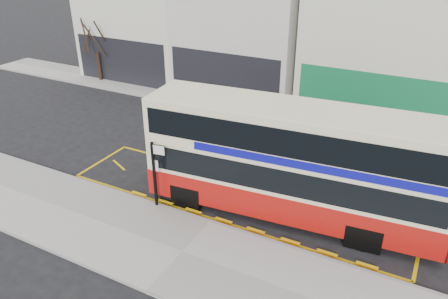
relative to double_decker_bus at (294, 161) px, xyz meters
The scene contains 14 objects.
ground 3.65m from the double_decker_bus, 145.11° to the right, with size 120.00×120.00×0.00m, color black.
pavement 5.08m from the double_decker_bus, 120.79° to the right, with size 40.00×4.00×0.15m, color #A7A39E.
kerb 3.79m from the double_decker_bus, 139.39° to the right, with size 40.00×0.15×0.15m, color gray.
far_pavement 9.90m from the double_decker_bus, 104.06° to the left, with size 50.00×3.00×0.15m, color #A7A39E.
road_markings 3.26m from the double_decker_bus, behind, with size 14.00×3.40×0.01m, color #DCA80B, non-canonical shape.
terrace_far_left 20.88m from the double_decker_bus, 139.88° to the left, with size 8.00×8.01×10.80m.
terrace_left 15.78m from the double_decker_bus, 120.43° to the left, with size 8.00×8.01×11.80m.
terrace_green_shop 13.69m from the double_decker_bus, 85.06° to the left, with size 9.00×8.01×11.30m.
double_decker_bus is the anchor object (origin of this frame).
bus_stop_post 5.12m from the double_decker_bus, 156.37° to the right, with size 0.68×0.14×2.71m.
car_silver 12.04m from the double_decker_bus, 144.39° to the left, with size 1.47×3.65×1.24m, color #BCBDC1.
car_grey 7.96m from the double_decker_bus, 96.66° to the left, with size 1.33×3.81×1.26m, color #3A3D41.
car_white 8.54m from the double_decker_bus, 59.91° to the left, with size 2.14×5.27×1.53m, color white.
street_tree_left 20.01m from the double_decker_bus, 152.59° to the left, with size 2.62×2.62×5.65m.
Camera 1 is at (6.60, -11.79, 9.72)m, focal length 35.00 mm.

